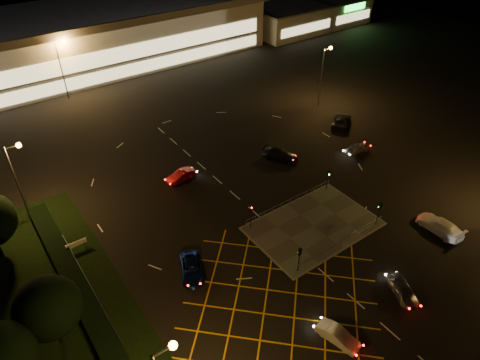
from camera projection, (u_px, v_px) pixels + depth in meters
ground at (289, 224)px, 49.38m from camera, size 180.00×180.00×0.00m
pedestrian_island at (313, 226)px, 48.97m from camera, size 14.00×9.00×0.12m
grass_verge at (21, 306)px, 40.12m from camera, size 18.00×30.00×0.08m
hedge at (73, 278)px, 42.20m from camera, size 2.00×26.00×1.00m
supermarket at (90, 37)px, 86.73m from camera, size 72.00×26.50×10.50m
retail_unit_a at (287, 19)px, 104.37m from camera, size 18.80×14.80×6.35m
retail_unit_b at (333, 8)px, 111.87m from camera, size 14.80×14.80×6.35m
streetlight_nw at (18, 173)px, 46.18m from camera, size 1.78×0.56×10.03m
streetlight_ne at (324, 68)px, 70.04m from camera, size 1.78×0.56×10.03m
streetlight_far_left at (62, 62)px, 72.37m from camera, size 1.78×0.56×10.03m
streetlight_far_right at (245, 19)px, 92.47m from camera, size 1.78×0.56×10.03m
signal_sw at (300, 255)px, 42.18m from camera, size 0.28×0.30×3.15m
signal_se at (379, 209)px, 47.81m from camera, size 0.28×0.30×3.15m
signal_nw at (251, 212)px, 47.40m from camera, size 0.28×0.30×3.15m
signal_ne at (328, 175)px, 53.04m from camera, size 0.28×0.30×3.15m
tree_a at (1, 355)px, 31.40m from camera, size 5.04×5.04×6.86m
tree_e at (48, 308)px, 34.41m from camera, size 5.40×5.40×7.35m
car_near_silver at (403, 290)px, 40.84m from camera, size 2.97×4.33×1.37m
car_queue_white at (338, 336)px, 36.87m from camera, size 2.17×4.08×1.28m
car_left_blue at (192, 269)px, 42.98m from camera, size 3.90×5.21×1.31m
car_far_dkgrey at (280, 154)px, 59.86m from camera, size 4.30×5.39×1.46m
car_right_silver at (357, 148)px, 61.33m from camera, size 3.90×1.74×1.30m
car_circ_red at (181, 176)px, 55.89m from camera, size 4.15×1.77×1.33m
car_east_grey at (341, 120)px, 67.80m from camera, size 5.92×5.23×1.52m
car_approach_white at (440, 226)px, 47.96m from camera, size 2.27×5.40×1.56m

